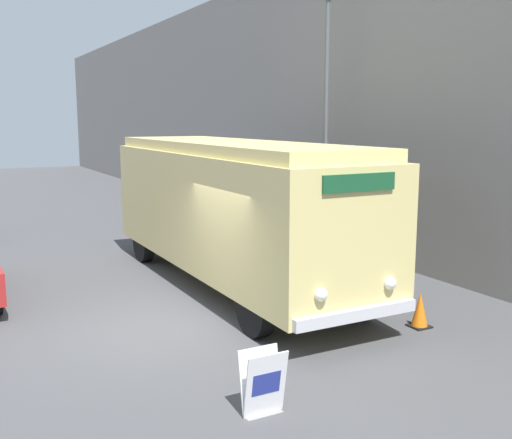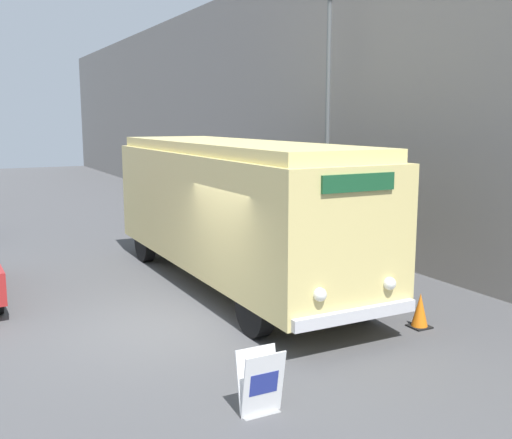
{
  "view_description": "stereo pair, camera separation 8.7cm",
  "coord_description": "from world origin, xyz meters",
  "px_view_note": "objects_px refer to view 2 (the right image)",
  "views": [
    {
      "loc": [
        -3.5,
        -9.98,
        3.77
      ],
      "look_at": [
        1.71,
        -0.21,
        1.91
      ],
      "focal_mm": 42.0,
      "sensor_mm": 36.0,
      "label": 1
    },
    {
      "loc": [
        -3.42,
        -10.02,
        3.77
      ],
      "look_at": [
        1.71,
        -0.21,
        1.91
      ],
      "focal_mm": 42.0,
      "sensor_mm": 36.0,
      "label": 2
    }
  ],
  "objects_px": {
    "streetlamp": "(328,88)",
    "traffic_cone": "(420,311)",
    "sign_board": "(261,383)",
    "vintage_bus": "(233,205)"
  },
  "relations": [
    {
      "from": "vintage_bus",
      "to": "sign_board",
      "type": "xyz_separation_m",
      "value": [
        -2.33,
        -5.72,
        -1.45
      ]
    },
    {
      "from": "sign_board",
      "to": "streetlamp",
      "type": "relative_size",
      "value": 0.12
    },
    {
      "from": "traffic_cone",
      "to": "vintage_bus",
      "type": "bearing_deg",
      "value": 113.1
    },
    {
      "from": "vintage_bus",
      "to": "traffic_cone",
      "type": "bearing_deg",
      "value": -66.9
    },
    {
      "from": "streetlamp",
      "to": "traffic_cone",
      "type": "relative_size",
      "value": 11.18
    },
    {
      "from": "traffic_cone",
      "to": "sign_board",
      "type": "bearing_deg",
      "value": -159.59
    },
    {
      "from": "vintage_bus",
      "to": "streetlamp",
      "type": "relative_size",
      "value": 1.29
    },
    {
      "from": "vintage_bus",
      "to": "streetlamp",
      "type": "bearing_deg",
      "value": 23.49
    },
    {
      "from": "sign_board",
      "to": "traffic_cone",
      "type": "relative_size",
      "value": 1.33
    },
    {
      "from": "vintage_bus",
      "to": "sign_board",
      "type": "relative_size",
      "value": 10.79
    }
  ]
}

